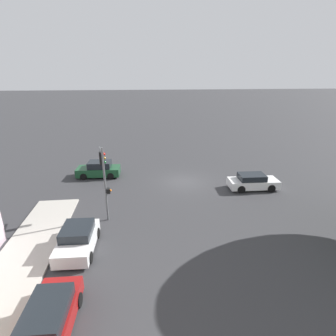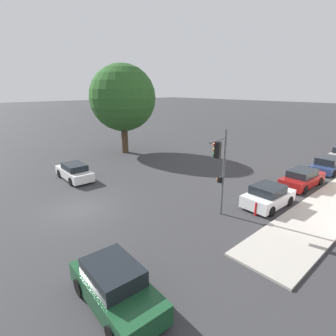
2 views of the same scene
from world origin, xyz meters
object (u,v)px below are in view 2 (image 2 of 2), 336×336
crossing_car_0 (74,172)px  street_tree (123,98)px  fire_hydrant (256,208)px  parked_car_1 (302,178)px  parked_car_0 (268,196)px  traffic_signal (220,163)px  parked_car_2 (328,164)px  crossing_car_1 (115,286)px

crossing_car_0 → street_tree: bearing=-56.3°
crossing_car_0 → fire_hydrant: size_ratio=4.82×
crossing_car_0 → parked_car_1: bearing=-135.6°
parked_car_0 → parked_car_1: size_ratio=0.82×
traffic_signal → parked_car_1: size_ratio=1.14×
parked_car_1 → parked_car_2: (0.03, 5.94, -0.01)m
crossing_car_0 → parked_car_1: size_ratio=0.95×
street_tree → parked_car_2: size_ratio=2.16×
crossing_car_1 → parked_car_1: crossing_car_1 is taller
street_tree → crossing_car_1: size_ratio=2.38×
traffic_signal → parked_car_1: traffic_signal is taller
traffic_signal → parked_car_2: 15.48m
crossing_car_1 → parked_car_2: (-0.36, 23.34, -0.09)m
street_tree → crossing_car_1: 24.47m
street_tree → traffic_signal: size_ratio=1.92×
parked_car_1 → fire_hydrant: parked_car_1 is taller
crossing_car_1 → parked_car_0: 11.90m
traffic_signal → parked_car_2: traffic_signal is taller
street_tree → parked_car_0: (19.29, -1.46, -5.75)m
parked_car_1 → parked_car_2: size_ratio=0.98×
traffic_signal → parked_car_2: size_ratio=1.13×
traffic_signal → fire_hydrant: size_ratio=5.83×
traffic_signal → parked_car_0: (1.31, 3.72, -2.74)m
street_tree → fire_hydrant: (19.49, -3.26, -5.97)m
street_tree → fire_hydrant: 20.64m
fire_hydrant → parked_car_1: bearing=91.4°
crossing_car_1 → fire_hydrant: crossing_car_1 is taller
crossing_car_1 → parked_car_0: (-0.40, 11.89, -0.04)m
crossing_car_0 → fire_hydrant: bearing=-157.0°
street_tree → parked_car_0: bearing=-4.3°
street_tree → parked_car_1: (19.31, 4.05, -5.78)m
street_tree → parked_car_0: 20.18m
street_tree → parked_car_1: 20.56m
traffic_signal → parked_car_0: size_ratio=1.39×
traffic_signal → crossing_car_1: bearing=88.7°
crossing_car_0 → parked_car_1: 18.86m
parked_car_1 → street_tree: bearing=103.5°
fire_hydrant → parked_car_2: bearing=90.7°
traffic_signal → crossing_car_0: bearing=2.8°
street_tree → parked_car_1: size_ratio=2.20×
traffic_signal → parked_car_2: (1.35, 15.17, -2.78)m
traffic_signal → parked_car_1: bearing=-111.2°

